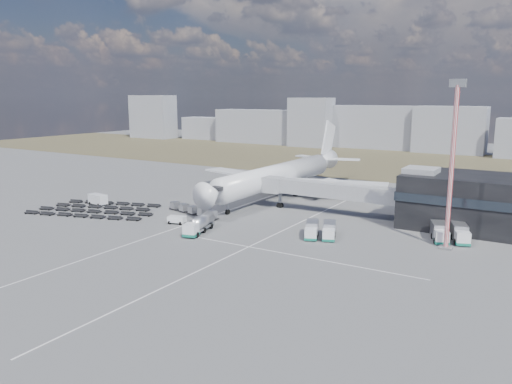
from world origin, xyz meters
The scene contains 16 objects.
ground centered at (0.00, 0.00, 0.00)m, with size 420.00×420.00×0.00m, color #565659.
grass_strip centered at (0.00, 110.00, 0.01)m, with size 420.00×90.00×0.01m, color #4B462D.
lane_markings centered at (9.77, 3.00, 0.01)m, with size 47.12×110.00×0.01m.
terminal centered at (47.77, 23.96, 5.25)m, with size 30.40×16.40×11.00m.
jet_bridge centered at (15.90, 20.42, 5.05)m, with size 30.30×3.80×7.05m.
airliner centered at (0.00, 32.38, 5.29)m, with size 51.59×64.53×17.62m.
skyline centered at (-19.35, 150.42, 8.73)m, with size 302.74×23.46×24.72m.
fuel_tanker centered at (3.51, -5.12, 1.52)m, with size 4.54×9.71×3.04m.
pushback_tug centered at (-4.00, -2.53, 0.75)m, with size 3.33×1.87×1.49m, color white.
utility_van centered at (-30.51, 1.23, 1.23)m, with size 4.64×2.10×2.45m, color white.
catering_truck centered at (7.59, 41.50, 1.58)m, with size 4.77×7.25×3.08m.
service_trucks_near centered at (23.77, 3.22, 1.35)m, with size 7.01×7.60×2.48m.
service_trucks_far centered at (43.53, 12.77, 1.47)m, with size 7.56×8.22×2.70m.
uld_row centered at (-6.12, 5.08, 0.98)m, with size 14.90×4.97×1.64m.
baggage_dollies centered at (-26.20, -2.94, 0.35)m, with size 28.47×20.86×0.71m.
floodlight_mast centered at (43.85, 8.07, 13.54)m, with size 2.53×2.09×27.01m.
Camera 1 is at (58.19, -74.66, 24.48)m, focal length 35.00 mm.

